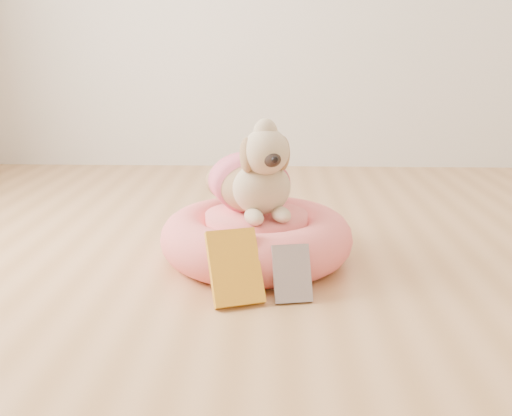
{
  "coord_description": "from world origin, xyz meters",
  "views": [
    {
      "loc": [
        -0.04,
        -1.56,
        0.73
      ],
      "look_at": [
        -0.11,
        0.37,
        0.21
      ],
      "focal_mm": 40.0,
      "sensor_mm": 36.0,
      "label": 1
    }
  ],
  "objects_px": {
    "pet_bed": "(256,237)",
    "dog": "(253,163)",
    "book_white": "(292,273)",
    "book_yellow": "(235,267)"
  },
  "relations": [
    {
      "from": "pet_bed",
      "to": "dog",
      "type": "distance_m",
      "value": 0.27
    },
    {
      "from": "dog",
      "to": "book_yellow",
      "type": "height_order",
      "value": "dog"
    },
    {
      "from": "dog",
      "to": "book_yellow",
      "type": "distance_m",
      "value": 0.46
    },
    {
      "from": "dog",
      "to": "book_white",
      "type": "height_order",
      "value": "dog"
    },
    {
      "from": "pet_bed",
      "to": "book_white",
      "type": "bearing_deg",
      "value": -70.68
    },
    {
      "from": "book_yellow",
      "to": "dog",
      "type": "bearing_deg",
      "value": 65.15
    },
    {
      "from": "book_white",
      "to": "dog",
      "type": "bearing_deg",
      "value": 99.41
    },
    {
      "from": "dog",
      "to": "pet_bed",
      "type": "bearing_deg",
      "value": -78.93
    },
    {
      "from": "pet_bed",
      "to": "dog",
      "type": "height_order",
      "value": "dog"
    },
    {
      "from": "dog",
      "to": "book_yellow",
      "type": "bearing_deg",
      "value": -115.9
    }
  ]
}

